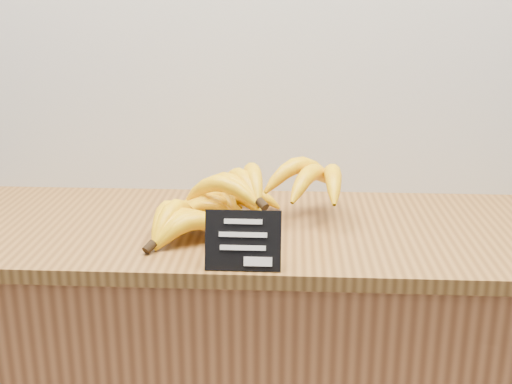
{
  "coord_description": "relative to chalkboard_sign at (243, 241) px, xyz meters",
  "views": [
    {
      "loc": [
        -0.12,
        1.42,
        1.42
      ],
      "look_at": [
        -0.19,
        2.7,
        1.02
      ],
      "focal_mm": 45.0,
      "sensor_mm": 36.0,
      "label": 1
    }
  ],
  "objects": [
    {
      "name": "counter_top",
      "position": [
        0.01,
        0.24,
        -0.07
      ],
      "size": [
        1.42,
        0.54,
        0.03
      ],
      "primitive_type": "cube",
      "color": "brown",
      "rests_on": "counter"
    },
    {
      "name": "chalkboard_sign",
      "position": [
        0.0,
        0.0,
        0.0
      ],
      "size": [
        0.14,
        0.04,
        0.11
      ],
      "primitive_type": "cube",
      "rotation": [
        -0.27,
        0.0,
        0.0
      ],
      "color": "black",
      "rests_on": "counter_top"
    },
    {
      "name": "banana_pile",
      "position": [
        -0.02,
        0.24,
        0.0
      ],
      "size": [
        0.54,
        0.37,
        0.12
      ],
      "color": "#EEBA09",
      "rests_on": "counter_top"
    }
  ]
}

